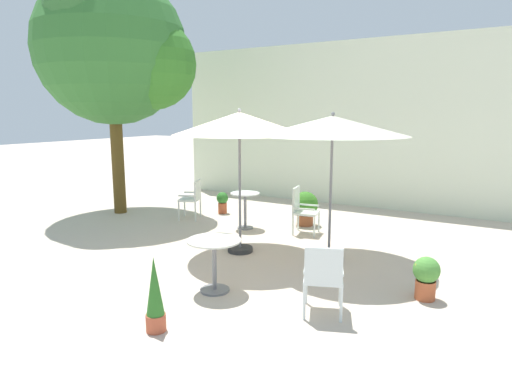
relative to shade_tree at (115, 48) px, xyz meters
name	(u,v)px	position (x,y,z in m)	size (l,w,h in m)	color
ground_plane	(242,254)	(4.25, -1.30, -3.88)	(60.00, 60.00, 0.00)	beige
villa_facade	(345,125)	(4.25, 3.79, -1.77)	(9.85, 0.30, 4.22)	silver
shade_tree	(115,48)	(0.00, 0.00, 0.00)	(3.64, 3.47, 5.60)	brown
patio_umbrella_0	(333,127)	(5.64, -0.76, -1.69)	(2.42, 2.42, 2.43)	#2D2D2D
patio_umbrella_1	(239,125)	(4.15, -1.18, -1.66)	(2.28, 2.28, 2.49)	#2D2D2D
cafe_table_0	(245,204)	(3.39, 0.21, -3.35)	(0.61, 0.61, 0.77)	silver
cafe_table_1	(214,255)	(4.79, -2.84, -3.37)	(0.74, 0.74, 0.73)	silver
patio_chair_0	(302,208)	(4.57, 0.47, -3.35)	(0.55, 0.53, 0.94)	silver
patio_chair_1	(323,275)	(6.35, -2.79, -3.36)	(0.61, 0.63, 0.89)	silver
patio_chair_2	(193,196)	(1.91, 0.33, -3.35)	(0.58, 0.62, 0.90)	silver
potted_plant_0	(306,206)	(4.37, 1.11, -3.46)	(0.55, 0.55, 0.74)	brown
potted_plant_1	(155,296)	(4.88, -4.10, -3.47)	(0.22, 0.22, 0.87)	#B85437
potted_plant_2	(222,201)	(2.15, 1.16, -3.58)	(0.28, 0.28, 0.52)	#AC4E2D
potted_plant_3	(426,275)	(7.33, -1.66, -3.56)	(0.35, 0.35, 0.57)	#B85833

